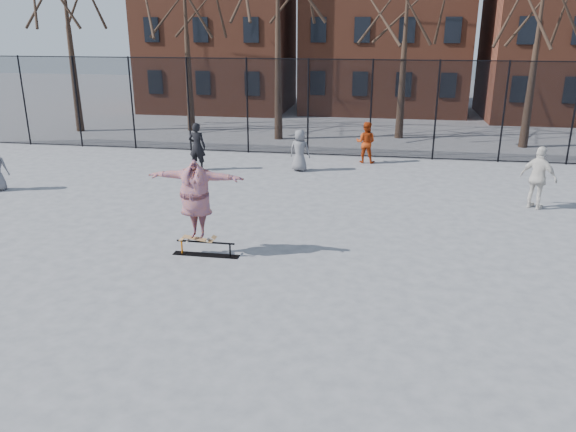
% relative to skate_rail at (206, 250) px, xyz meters
% --- Properties ---
extents(ground, '(100.00, 100.00, 0.00)m').
position_rel_skate_rail_xyz_m(ground, '(2.31, -1.63, -0.14)').
color(ground, '#5C5C60').
extents(skate_rail, '(1.63, 0.25, 0.36)m').
position_rel_skate_rail_xyz_m(skate_rail, '(0.00, 0.00, 0.00)').
color(skate_rail, black).
rests_on(skate_rail, ground).
extents(skateboard, '(0.80, 0.19, 0.09)m').
position_rel_skate_rail_xyz_m(skateboard, '(-0.18, 0.00, 0.27)').
color(skateboard, '#A36A41').
rests_on(skateboard, skate_rail).
extents(skater, '(2.32, 0.65, 1.88)m').
position_rel_skate_rail_xyz_m(skater, '(-0.18, 0.00, 1.25)').
color(skater, '#54317C').
rests_on(skater, skateboard).
extents(bystander_black, '(0.69, 0.48, 1.81)m').
position_rel_skate_rail_xyz_m(bystander_black, '(-2.87, 8.07, 0.76)').
color(bystander_black, black).
rests_on(bystander_black, ground).
extents(bystander_red, '(0.88, 0.74, 1.64)m').
position_rel_skate_rail_xyz_m(bystander_red, '(3.39, 10.37, 0.68)').
color(bystander_red, '#9F310E').
rests_on(bystander_red, ground).
extents(bystander_white, '(1.15, 1.06, 1.90)m').
position_rel_skate_rail_xyz_m(bystander_white, '(8.70, 5.21, 0.81)').
color(bystander_white, silver).
rests_on(bystander_white, ground).
extents(bystander_extra, '(0.84, 0.61, 1.58)m').
position_rel_skate_rail_xyz_m(bystander_extra, '(0.99, 8.56, 0.65)').
color(bystander_extra, slate).
rests_on(bystander_extra, ground).
extents(fence, '(34.03, 0.07, 4.00)m').
position_rel_skate_rail_xyz_m(fence, '(2.30, 11.37, 1.91)').
color(fence, black).
rests_on(fence, ground).
extents(rowhouses, '(29.00, 7.00, 13.00)m').
position_rel_skate_rail_xyz_m(rowhouses, '(3.03, 24.37, 5.92)').
color(rowhouses, brown).
rests_on(rowhouses, ground).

